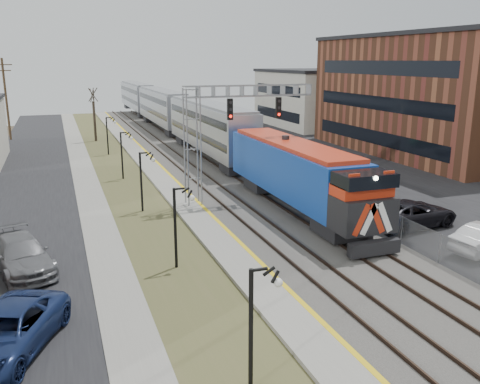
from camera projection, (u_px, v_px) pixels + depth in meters
name	position (u px, v px, depth m)	size (l,w,h in m)	color
street_west	(26.00, 196.00, 37.56)	(7.00, 120.00, 0.04)	black
sidewalk	(89.00, 190.00, 39.03)	(2.00, 120.00, 0.08)	gray
grass_median	(128.00, 187.00, 40.02)	(4.00, 120.00, 0.06)	#4A4D29
platform	(166.00, 183.00, 40.98)	(2.00, 120.00, 0.24)	gray
ballast_bed	(224.00, 179.00, 42.62)	(8.00, 120.00, 0.20)	#595651
parking_lot	(349.00, 169.00, 46.58)	(16.00, 120.00, 0.04)	black
platform_edge	(176.00, 181.00, 41.23)	(0.24, 120.00, 0.01)	gold
track_near	(201.00, 178.00, 41.92)	(1.58, 120.00, 0.15)	#2D2119
track_far	(241.00, 175.00, 43.07)	(1.58, 120.00, 0.15)	#2D2119
train	(175.00, 115.00, 65.15)	(3.00, 85.85, 5.33)	#133E9C
signal_gantry	(217.00, 124.00, 33.95)	(9.00, 1.07, 8.15)	gray
lampposts	(174.00, 227.00, 24.30)	(0.14, 62.14, 4.00)	black
fence	(271.00, 167.00, 43.82)	(0.04, 120.00, 1.60)	gray
bare_trees	(8.00, 152.00, 40.06)	(12.30, 42.30, 5.95)	#382D23
car_lot_c	(412.00, 214.00, 30.38)	(2.69, 5.83, 1.62)	black
car_lot_d	(353.00, 187.00, 37.42)	(1.86, 4.57, 1.33)	#18164E
car_lot_e	(312.00, 159.00, 47.71)	(1.82, 4.52, 1.54)	slate
car_lot_f	(278.00, 150.00, 52.51)	(1.50, 4.30, 1.42)	#0B3719
car_street_a	(5.00, 334.00, 17.19)	(2.60, 5.64, 1.57)	navy
car_street_b	(21.00, 255.00, 24.02)	(2.25, 5.53, 1.61)	slate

